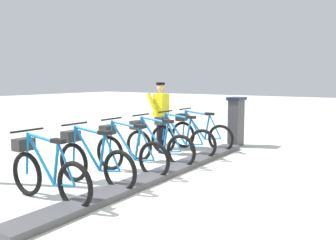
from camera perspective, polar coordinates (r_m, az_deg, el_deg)
name	(u,v)px	position (r m, az deg, el deg)	size (l,w,h in m)	color
ground_plane	(162,176)	(6.47, -1.01, -9.06)	(60.00, 60.00, 0.00)	silver
dock_rail_base	(162,174)	(6.45, -1.01, -8.63)	(0.44, 6.19, 0.10)	#47474C
payment_kiosk	(236,121)	(9.35, 10.90, -0.12)	(0.36, 0.52, 1.28)	#38383D
bike_docked_0	(199,133)	(8.77, 4.96, -2.03)	(1.72, 0.54, 1.02)	black
bike_docked_1	(179,138)	(8.01, 1.85, -2.84)	(1.72, 0.54, 1.02)	black
bike_docked_2	(156,144)	(7.28, -1.91, -3.82)	(1.72, 0.54, 1.02)	black
bike_docked_3	(128,151)	(6.58, -6.50, -4.98)	(1.72, 0.54, 1.02)	black
bike_docked_4	(92,160)	(5.94, -12.15, -6.36)	(1.72, 0.54, 1.02)	black
bike_docked_5	(46,172)	(5.38, -19.10, -7.97)	(1.72, 0.54, 1.02)	black
worker_near_rack	(161,113)	(8.86, -1.16, 1.20)	(0.49, 0.66, 1.66)	white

